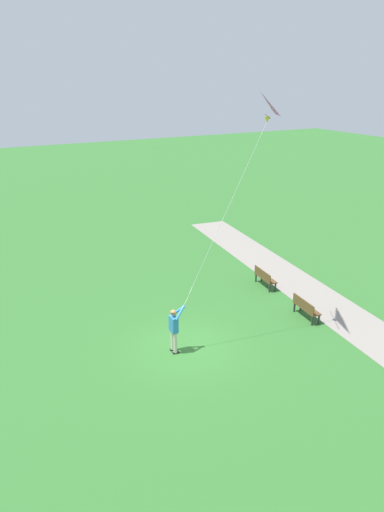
# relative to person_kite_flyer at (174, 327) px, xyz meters

# --- Properties ---
(ground_plane) EXTENTS (120.00, 120.00, 0.00)m
(ground_plane) POSITION_rel_person_kite_flyer_xyz_m (-0.48, -0.10, -1.05)
(ground_plane) COLOR #33702D
(walkway_path) EXTENTS (6.26, 32.06, 0.02)m
(walkway_path) POSITION_rel_person_kite_flyer_xyz_m (-7.53, 1.90, -1.04)
(walkway_path) COLOR gray
(walkway_path) RESTS_ON ground
(person_kite_flyer) EXTENTS (0.62, 0.52, 1.83)m
(person_kite_flyer) POSITION_rel_person_kite_flyer_xyz_m (0.00, 0.00, 0.00)
(person_kite_flyer) COLOR #232328
(person_kite_flyer) RESTS_ON ground
(flying_kite) EXTENTS (3.76, 1.81, 7.34)m
(flying_kite) POSITION_rel_person_kite_flyer_xyz_m (-3.40, -0.04, 7.56)
(flying_kite) COLOR #E02D9E
(park_bench_near_walkway) EXTENTS (0.62, 1.54, 0.88)m
(park_bench_near_walkway) POSITION_rel_person_kite_flyer_xyz_m (-6.48, -3.26, -0.54)
(park_bench_near_walkway) COLOR brown
(park_bench_near_walkway) RESTS_ON ground
(park_bench_far_walkway) EXTENTS (0.62, 1.54, 0.88)m
(park_bench_far_walkway) POSITION_rel_person_kite_flyer_xyz_m (-6.06, 0.21, -0.54)
(park_bench_far_walkway) COLOR brown
(park_bench_far_walkway) RESTS_ON ground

